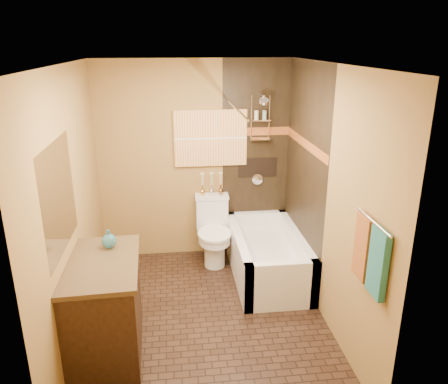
{
  "coord_description": "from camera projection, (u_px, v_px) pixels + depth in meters",
  "views": [
    {
      "loc": [
        -0.27,
        -3.81,
        2.68
      ],
      "look_at": [
        0.24,
        0.4,
        1.21
      ],
      "focal_mm": 35.0,
      "sensor_mm": 36.0,
      "label": 1
    }
  ],
  "objects": [
    {
      "name": "alcove_niche",
      "position": [
        257.0,
        168.0,
        5.59
      ],
      "size": [
        0.5,
        0.01,
        0.25
      ],
      "primitive_type": "cube",
      "color": "black",
      "rests_on": "alcove_tile_back"
    },
    {
      "name": "alcove_tile_right",
      "position": [
        304.0,
        176.0,
        4.91
      ],
      "size": [
        0.01,
        1.5,
        2.5
      ],
      "primitive_type": "cube",
      "color": "black",
      "rests_on": "wall_right"
    },
    {
      "name": "curtain_rod",
      "position": [
        235.0,
        108.0,
        4.57
      ],
      "size": [
        0.03,
        1.55,
        0.03
      ],
      "primitive_type": "cylinder",
      "rotation": [
        1.57,
        0.0,
        0.0
      ],
      "color": "silver",
      "rests_on": "wall_back"
    },
    {
      "name": "floor",
      "position": [
        206.0,
        317.0,
        4.48
      ],
      "size": [
        3.0,
        3.0,
        0.0
      ],
      "primitive_type": "plane",
      "color": "black",
      "rests_on": "ground"
    },
    {
      "name": "toilet",
      "position": [
        213.0,
        231.0,
        5.5
      ],
      "size": [
        0.43,
        0.63,
        0.84
      ],
      "rotation": [
        0.0,
        0.0,
        -0.02
      ],
      "color": "white",
      "rests_on": "floor"
    },
    {
      "name": "shower_fixtures",
      "position": [
        260.0,
        129.0,
        5.32
      ],
      "size": [
        0.24,
        0.33,
        1.16
      ],
      "color": "silver",
      "rests_on": "floor"
    },
    {
      "name": "wall_back",
      "position": [
        195.0,
        162.0,
        5.48
      ],
      "size": [
        2.4,
        0.02,
        2.5
      ],
      "primitive_type": "cube",
      "color": "olive",
      "rests_on": "floor"
    },
    {
      "name": "vanity",
      "position": [
        105.0,
        307.0,
        3.86
      ],
      "size": [
        0.67,
        1.05,
        0.9
      ],
      "rotation": [
        0.0,
        0.0,
        0.04
      ],
      "color": "black",
      "rests_on": "floor"
    },
    {
      "name": "teal_bottle",
      "position": [
        109.0,
        239.0,
        3.94
      ],
      "size": [
        0.15,
        0.15,
        0.21
      ],
      "primitive_type": null,
      "rotation": [
        0.0,
        0.0,
        -0.09
      ],
      "color": "#266C74",
      "rests_on": "vanity"
    },
    {
      "name": "towel_bar",
      "position": [
        373.0,
        221.0,
        3.15
      ],
      "size": [
        0.02,
        0.55,
        0.02
      ],
      "primitive_type": "cylinder",
      "rotation": [
        1.57,
        0.0,
        0.0
      ],
      "color": "silver",
      "rests_on": "wall_right"
    },
    {
      "name": "bathtub",
      "position": [
        267.0,
        259.0,
        5.21
      ],
      "size": [
        0.8,
        1.5,
        0.55
      ],
      "color": "white",
      "rests_on": "floor"
    },
    {
      "name": "wall_left",
      "position": [
        71.0,
        209.0,
        3.94
      ],
      "size": [
        0.02,
        3.0,
        2.5
      ],
      "primitive_type": "cube",
      "color": "olive",
      "rests_on": "floor"
    },
    {
      "name": "bud_vases",
      "position": [
        212.0,
        183.0,
        5.49
      ],
      "size": [
        0.29,
        0.06,
        0.29
      ],
      "color": "#C78C3E",
      "rests_on": "toilet"
    },
    {
      "name": "mosaic_band_back",
      "position": [
        256.0,
        131.0,
        5.43
      ],
      "size": [
        0.85,
        0.01,
        0.1
      ],
      "primitive_type": "cube",
      "color": "maroon",
      "rests_on": "alcove_tile_back"
    },
    {
      "name": "wall_right",
      "position": [
        328.0,
        198.0,
        4.21
      ],
      "size": [
        0.02,
        3.0,
        2.5
      ],
      "primitive_type": "cube",
      "color": "olive",
      "rests_on": "floor"
    },
    {
      "name": "mosaic_band_right",
      "position": [
        305.0,
        143.0,
        4.79
      ],
      "size": [
        0.01,
        1.5,
        0.1
      ],
      "primitive_type": "cube",
      "color": "maroon",
      "rests_on": "alcove_tile_right"
    },
    {
      "name": "towel_rust",
      "position": [
        363.0,
        247.0,
        3.37
      ],
      "size": [
        0.05,
        0.22,
        0.52
      ],
      "primitive_type": "cube",
      "color": "brown",
      "rests_on": "towel_bar"
    },
    {
      "name": "sunset_painting",
      "position": [
        211.0,
        138.0,
        5.38
      ],
      "size": [
        0.9,
        0.04,
        0.7
      ],
      "primitive_type": "cube",
      "color": "orange",
      "rests_on": "wall_back"
    },
    {
      "name": "towel_teal",
      "position": [
        378.0,
        263.0,
        3.12
      ],
      "size": [
        0.05,
        0.22,
        0.52
      ],
      "primitive_type": "cube",
      "color": "#1E655B",
      "rests_on": "towel_bar"
    },
    {
      "name": "wall_front",
      "position": [
        223.0,
        289.0,
        2.67
      ],
      "size": [
        2.4,
        0.02,
        2.5
      ],
      "primitive_type": "cube",
      "color": "olive",
      "rests_on": "floor"
    },
    {
      "name": "ceiling",
      "position": [
        202.0,
        64.0,
        3.67
      ],
      "size": [
        3.0,
        3.0,
        0.0
      ],
      "primitive_type": "plane",
      "color": "silver",
      "rests_on": "wall_back"
    },
    {
      "name": "vanity_mirror",
      "position": [
        59.0,
        198.0,
        3.49
      ],
      "size": [
        0.01,
        1.0,
        0.9
      ],
      "primitive_type": "cube",
      "color": "white",
      "rests_on": "wall_left"
    },
    {
      "name": "alcove_tile_back",
      "position": [
        256.0,
        160.0,
        5.56
      ],
      "size": [
        0.85,
        0.01,
        2.5
      ],
      "primitive_type": "cube",
      "color": "black",
      "rests_on": "wall_back"
    }
  ]
}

